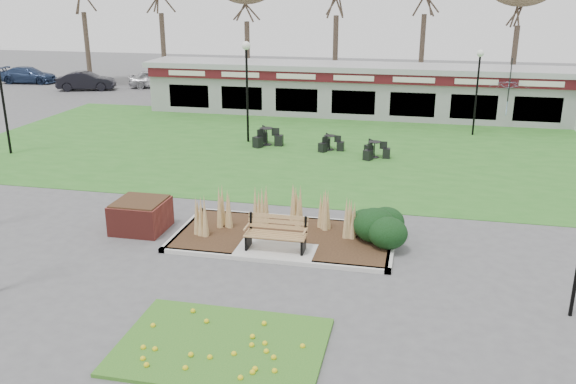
% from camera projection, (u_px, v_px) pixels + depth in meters
% --- Properties ---
extents(ground, '(100.00, 100.00, 0.00)m').
position_uv_depth(ground, '(274.00, 256.00, 16.73)').
color(ground, '#515154').
rests_on(ground, ground).
extents(lawn, '(34.00, 16.00, 0.02)m').
position_uv_depth(lawn, '(336.00, 149.00, 27.84)').
color(lawn, '#2A6921').
rests_on(lawn, ground).
extents(flower_bed, '(4.20, 3.00, 0.16)m').
position_uv_depth(flower_bed, '(222.00, 345.00, 12.45)').
color(flower_bed, '#25661D').
rests_on(flower_bed, ground).
extents(planting_bed, '(6.75, 3.40, 1.27)m').
position_uv_depth(planting_bed, '(328.00, 229.00, 17.61)').
color(planting_bed, black).
rests_on(planting_bed, ground).
extents(park_bench, '(1.70, 0.66, 0.93)m').
position_uv_depth(park_bench, '(276.00, 233.00, 16.77)').
color(park_bench, '#915F41').
rests_on(park_bench, ground).
extents(brick_planter, '(1.50, 1.50, 0.95)m').
position_uv_depth(brick_planter, '(141.00, 215.00, 18.40)').
color(brick_planter, maroon).
rests_on(brick_planter, ground).
extents(food_pavilion, '(24.60, 3.40, 2.90)m').
position_uv_depth(food_pavilion, '(356.00, 90.00, 34.74)').
color(food_pavilion, '#969699').
rests_on(food_pavilion, ground).
extents(lamp_post_mid_right, '(0.39, 0.39, 4.70)m').
position_uv_depth(lamp_post_mid_right, '(247.00, 70.00, 28.02)').
color(lamp_post_mid_right, black).
rests_on(lamp_post_mid_right, ground).
extents(lamp_post_far_right, '(0.35, 0.35, 4.19)m').
position_uv_depth(lamp_post_far_right, '(478.00, 73.00, 29.48)').
color(lamp_post_far_right, black).
rests_on(lamp_post_far_right, ground).
extents(bistro_set_a, '(1.11, 1.26, 0.67)m').
position_uv_depth(bistro_set_a, '(330.00, 145.00, 27.52)').
color(bistro_set_a, black).
rests_on(bistro_set_a, ground).
extents(bistro_set_c, '(1.34, 1.52, 0.81)m').
position_uv_depth(bistro_set_c, '(267.00, 139.00, 28.38)').
color(bistro_set_c, black).
rests_on(bistro_set_c, ground).
extents(bistro_set_d, '(1.18, 1.33, 0.71)m').
position_uv_depth(bistro_set_d, '(374.00, 152.00, 26.29)').
color(bistro_set_d, black).
rests_on(bistro_set_d, ground).
extents(patio_umbrella, '(2.21, 2.25, 2.54)m').
position_uv_depth(patio_umbrella, '(508.00, 98.00, 31.26)').
color(patio_umbrella, black).
rests_on(patio_umbrella, ground).
extents(car_silver, '(4.09, 2.54, 1.30)m').
position_uv_depth(car_silver, '(156.00, 79.00, 44.67)').
color(car_silver, '#B9B9BF').
rests_on(car_silver, ground).
extents(car_black, '(4.23, 2.55, 1.32)m').
position_uv_depth(car_black, '(86.00, 81.00, 43.58)').
color(car_black, black).
rests_on(car_black, ground).
extents(car_blue, '(4.42, 2.13, 1.24)m').
position_uv_depth(car_blue, '(29.00, 75.00, 46.82)').
color(car_blue, navy).
rests_on(car_blue, ground).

